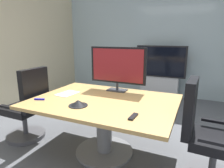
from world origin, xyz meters
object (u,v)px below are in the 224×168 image
Objects in this scene: office_chair_right at (205,140)px; remote_control at (133,117)px; office_chair_left at (28,110)px; conference_phone at (78,103)px; tv_monitor at (118,66)px; conference_table at (104,113)px; wall_display_unit at (160,81)px.

office_chair_right is 0.82m from remote_control.
office_chair_left reaches higher than conference_phone.
conference_phone is at bearing 176.93° from remote_control.
office_chair_right is 1.30× the size of tv_monitor.
conference_table is 1.36× the size of wall_display_unit.
conference_phone is (-1.36, -0.31, 0.31)m from office_chair_right.
office_chair_left is at bearing 96.39° from office_chair_right.
conference_table is at bearing 93.00° from office_chair_right.
tv_monitor is (-0.01, 0.48, 0.54)m from conference_table.
tv_monitor is 2.34m from wall_display_unit.
wall_display_unit reaches higher than office_chair_left.
tv_monitor is 0.64× the size of wall_display_unit.
office_chair_left is at bearing 169.89° from conference_phone.
tv_monitor is at bearing 118.33° from office_chair_left.
office_chair_right reaches higher than conference_table.
conference_phone is 0.69m from remote_control.
wall_display_unit is 5.95× the size of conference_phone.
conference_phone is at bearing 80.56° from office_chair_left.
office_chair_left is 4.95× the size of conference_phone.
conference_table is 0.72m from tv_monitor.
tv_monitor is at bearing 91.68° from conference_table.
office_chair_right is 1.43m from conference_phone.
conference_table is 2.12× the size of tv_monitor.
conference_table is 10.47× the size of remote_control.
office_chair_right is (2.38, 0.13, 0.00)m from office_chair_left.
conference_phone is (-0.16, -0.80, -0.33)m from tv_monitor.
remote_control reaches higher than conference_table.
conference_table is 1.63× the size of office_chair_left.
wall_display_unit is at bearing 23.20° from office_chair_right.
conference_phone is at bearing -96.91° from wall_display_unit.
tv_monitor is 1.06m from remote_control.
wall_display_unit is (0.20, 2.72, -0.11)m from conference_table.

